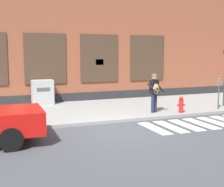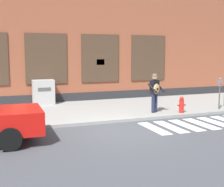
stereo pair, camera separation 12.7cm
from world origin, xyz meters
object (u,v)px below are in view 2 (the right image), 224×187
Objects in this scene: busker at (155,91)px; utility_box at (43,92)px; parking_meter at (220,89)px; fire_hydrant at (182,105)px.

utility_box is (-4.15, 3.90, -0.34)m from busker.
fire_hydrant is at bearing -177.20° from parking_meter.
utility_box is at bearing 149.68° from parking_meter.
busker is 1.37× the size of utility_box.
parking_meter is 1.18× the size of utility_box.
busker is at bearing -43.26° from utility_box.
fire_hydrant is at bearing -22.88° from busker.
utility_box reaches higher than fire_hydrant.
parking_meter is 8.42m from utility_box.
busker is 1.16× the size of parking_meter.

